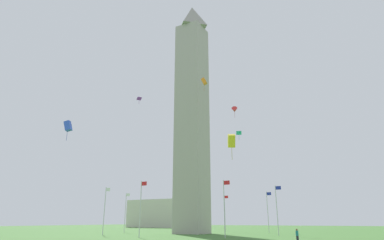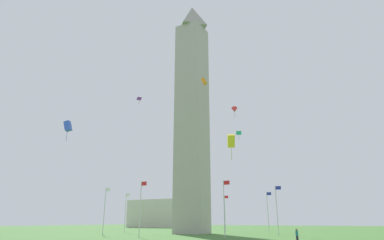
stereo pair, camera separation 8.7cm
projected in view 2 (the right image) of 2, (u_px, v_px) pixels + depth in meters
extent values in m
plane|color=#3D6B2D|center=(192.00, 234.00, 65.34)|extent=(260.00, 260.00, 0.00)
cube|color=#A8A399|center=(192.00, 122.00, 72.55)|extent=(6.00, 6.00, 48.01)
pyramid|color=gray|center=(192.00, 18.00, 80.75)|extent=(6.00, 6.00, 6.55)
cylinder|color=silver|center=(277.00, 210.00, 58.67)|extent=(0.14, 0.14, 8.85)
cube|color=#1E2D99|center=(278.00, 188.00, 59.61)|extent=(1.00, 0.03, 0.64)
cylinder|color=silver|center=(268.00, 212.00, 71.52)|extent=(0.14, 0.14, 8.85)
cube|color=#1E2D99|center=(269.00, 194.00, 72.46)|extent=(1.00, 0.03, 0.64)
cylinder|color=silver|center=(225.00, 213.00, 81.53)|extent=(0.14, 0.14, 8.85)
cube|color=red|center=(226.00, 197.00, 82.47)|extent=(1.00, 0.03, 0.64)
cylinder|color=silver|center=(172.00, 213.00, 82.84)|extent=(0.14, 0.14, 8.85)
cube|color=red|center=(174.00, 197.00, 83.78)|extent=(1.00, 0.03, 0.64)
cylinder|color=silver|center=(125.00, 212.00, 74.67)|extent=(0.14, 0.14, 8.85)
cube|color=white|center=(128.00, 195.00, 75.62)|extent=(1.00, 0.03, 0.64)
cylinder|color=silver|center=(104.00, 211.00, 61.82)|extent=(0.14, 0.14, 8.85)
cube|color=white|center=(108.00, 189.00, 62.77)|extent=(1.00, 0.03, 0.64)
cylinder|color=silver|center=(140.00, 209.00, 51.81)|extent=(0.14, 0.14, 8.85)
cube|color=red|center=(144.00, 184.00, 52.76)|extent=(1.00, 0.03, 0.64)
cylinder|color=silver|center=(224.00, 208.00, 50.50)|extent=(0.14, 0.14, 8.85)
cube|color=red|center=(227.00, 183.00, 51.45)|extent=(1.00, 0.03, 0.64)
cylinder|color=#2D2D38|center=(297.00, 239.00, 38.84)|extent=(0.29, 0.29, 0.80)
cylinder|color=teal|center=(297.00, 233.00, 39.04)|extent=(0.32, 0.32, 0.58)
sphere|color=#936B4C|center=(296.00, 230.00, 39.17)|extent=(0.24, 0.24, 0.24)
cube|color=purple|center=(139.00, 99.00, 66.94)|extent=(1.22, 1.24, 0.42)
cylinder|color=#67278E|center=(139.00, 102.00, 66.72)|extent=(0.04, 0.04, 1.11)
cube|color=blue|center=(68.00, 126.00, 45.07)|extent=(1.33, 1.16, 1.53)
cylinder|color=#233C9D|center=(67.00, 134.00, 44.70)|extent=(0.04, 0.04, 1.84)
cube|color=yellow|center=(231.00, 141.00, 34.63)|extent=(1.23, 1.45, 1.53)
cylinder|color=#A4921C|center=(231.00, 152.00, 34.28)|extent=(0.04, 0.04, 1.78)
cube|color=#33C6D1|center=(239.00, 133.00, 55.60)|extent=(1.11, 1.03, 0.50)
cylinder|color=teal|center=(239.00, 137.00, 55.39)|extent=(0.04, 0.04, 1.07)
cone|color=red|center=(234.00, 110.00, 66.75)|extent=(1.63, 1.83, 1.57)
cylinder|color=maroon|center=(235.00, 114.00, 66.46)|extent=(0.04, 0.04, 1.43)
cube|color=orange|center=(204.00, 81.00, 66.13)|extent=(1.43, 1.06, 1.55)
cylinder|color=#A75C15|center=(204.00, 87.00, 65.77)|extent=(0.04, 0.04, 1.81)
cube|color=beige|center=(160.00, 214.00, 129.17)|extent=(23.61, 12.86, 10.57)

